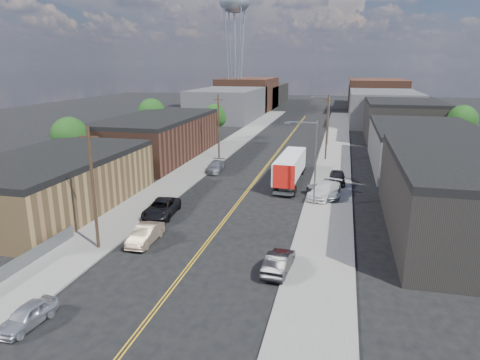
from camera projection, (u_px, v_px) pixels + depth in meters
The scene contains 35 objects.
ground at pixel (284, 144), 79.79m from camera, with size 260.00×260.00×0.00m, color black.
centerline at pixel (270, 161), 65.72m from camera, with size 0.32×120.00×0.01m, color gold.
sidewalk_left at pixel (211, 158), 67.84m from camera, with size 5.00×140.00×0.15m, color slate.
sidewalk_right at pixel (333, 164), 63.56m from camera, with size 5.00×140.00×0.15m, color slate.
warehouse_tan at pixel (53, 182), 43.70m from camera, with size 12.00×22.00×5.60m.
warehouse_brown at pixel (158, 137), 67.96m from camera, with size 12.00×26.00×6.60m.
industrial_right_a at pixel (477, 197), 36.38m from camera, with size 14.00×22.00×7.10m.
industrial_right_b at pixel (424, 147), 60.90m from camera, with size 14.00×24.00×6.10m.
industrial_right_c at pixel (402, 119), 85.10m from camera, with size 14.00×22.00×7.60m.
skyline_left_a at pixel (228, 104), 116.07m from camera, with size 16.00×30.00×8.00m, color #3A3A3C.
skyline_right_a at pixel (383, 107), 107.07m from camera, with size 16.00×30.00×8.00m, color #3A3A3C.
skyline_left_b at pixel (248, 94), 139.26m from camera, with size 16.00×26.00×10.00m, color #43261A.
skyline_right_b at pixel (376, 96), 130.26m from camera, with size 16.00×26.00×10.00m, color #43261A.
skyline_left_c at pixel (260, 94), 158.42m from camera, with size 16.00×40.00×7.00m, color black.
skyline_right_c at pixel (372, 96), 149.42m from camera, with size 16.00×40.00×7.00m, color black.
water_tower at pixel (235, 6), 123.58m from camera, with size 9.00×9.00×36.90m.
streetlight_near at pixel (312, 157), 43.84m from camera, with size 3.39×0.25×9.00m.
streetlight_far at pixel (326, 117), 76.68m from camera, with size 3.39×0.25×9.00m.
utility_pole_left_near at pixel (93, 188), 33.38m from camera, with size 1.60×0.26×10.00m.
utility_pole_left_far at pixel (219, 126), 66.21m from camera, with size 1.60×0.26×10.00m.
utility_pole_right at pixel (327, 127), 65.33m from camera, with size 1.60×0.26×10.00m.
chainlink_fence at pixel (3, 274), 29.20m from camera, with size 0.05×16.00×1.22m.
tree_left_near at pixel (70, 138), 55.67m from camera, with size 4.85×4.76×7.91m.
tree_left_mid at pixel (152, 114), 79.04m from camera, with size 5.10×5.04×8.37m.
tree_left_far at pixel (215, 116), 83.60m from camera, with size 4.35×4.20×6.97m.
tree_right_far at pixel (463, 121), 71.66m from camera, with size 4.85×4.76×7.91m.
semi_truck at pixel (291, 165), 53.91m from camera, with size 2.83×14.41×3.75m.
car_left_a at pixel (27, 315), 24.40m from camera, with size 1.52×3.78×1.29m, color silver.
car_left_b at pixel (145, 234), 35.67m from camera, with size 1.61×4.61×1.52m, color #8D755C.
car_left_c at pixel (161, 208), 42.07m from camera, with size 2.63×5.71×1.59m, color black.
car_left_d at pixel (215, 166), 59.47m from camera, with size 2.00×4.92×1.43m, color gray.
car_right_oncoming at pixel (279, 262), 30.71m from camera, with size 1.59×4.57×1.51m, color black.
car_right_lot_a at pixel (324, 191), 47.56m from camera, with size 2.17×4.71×1.31m, color #B8BABD.
car_right_lot_b at pixel (324, 190), 47.39m from camera, with size 2.32×5.70×1.65m, color silver.
car_right_lot_c at pixel (337, 177), 52.84m from camera, with size 1.91×4.74×1.62m, color black.
Camera 1 is at (10.44, -18.47, 14.54)m, focal length 32.00 mm.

